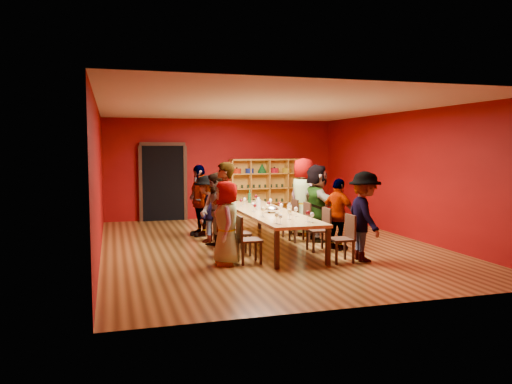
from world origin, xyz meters
TOP-DOWN VIEW (x-y plane):
  - room_shell at (0.00, 0.00)m, footprint 7.10×9.10m
  - tasting_table at (0.00, 0.00)m, footprint 1.10×4.50m
  - doorway at (-1.80, 4.43)m, footprint 1.40×0.17m
  - shelving_unit at (1.40, 4.32)m, footprint 2.40×0.40m
  - chair_person_left_0 at (-0.91, -1.59)m, footprint 0.42×0.42m
  - person_left_0 at (-1.26, -1.59)m, footprint 0.49×0.79m
  - chair_person_left_1 at (-0.91, -0.85)m, footprint 0.42×0.42m
  - person_left_1 at (-1.15, -0.85)m, footprint 0.70×0.81m
  - chair_person_left_2 at (-0.91, -0.16)m, footprint 0.42×0.42m
  - person_left_2 at (-1.16, -0.16)m, footprint 0.63×0.88m
  - chair_person_left_3 at (-0.91, 0.71)m, footprint 0.42×0.42m
  - person_left_3 at (-1.20, 0.71)m, footprint 0.71×1.06m
  - chair_person_left_4 at (-0.91, 1.55)m, footprint 0.42×0.42m
  - person_left_4 at (-1.22, 1.55)m, footprint 0.70×1.10m
  - chair_person_right_0 at (0.91, -2.00)m, footprint 0.42×0.42m
  - person_right_0 at (1.31, -2.00)m, footprint 0.58×1.14m
  - chair_person_right_1 at (0.91, -0.93)m, footprint 0.42×0.42m
  - person_right_1 at (1.29, -0.93)m, footprint 0.72×0.96m
  - chair_person_right_2 at (0.91, 0.15)m, footprint 0.42×0.42m
  - person_right_2 at (1.26, 0.15)m, footprint 0.50×1.64m
  - chair_person_right_3 at (0.91, 0.93)m, footprint 0.42×0.42m
  - person_right_3 at (1.24, 0.93)m, footprint 0.78×1.04m
  - wine_glass_0 at (0.35, 0.13)m, footprint 0.07×0.07m
  - wine_glass_1 at (-0.27, 1.78)m, footprint 0.08×0.08m
  - wine_glass_2 at (-0.37, 1.94)m, footprint 0.07×0.07m
  - wine_glass_3 at (0.28, -0.72)m, footprint 0.08×0.08m
  - wine_glass_4 at (-0.31, 1.04)m, footprint 0.07×0.07m
  - wine_glass_5 at (-0.36, -0.92)m, footprint 0.08×0.08m
  - wine_glass_6 at (0.32, -1.83)m, footprint 0.08×0.08m
  - wine_glass_7 at (0.04, -1.35)m, footprint 0.08×0.08m
  - wine_glass_8 at (0.29, 1.82)m, footprint 0.08×0.08m
  - wine_glass_9 at (-0.32, -1.88)m, footprint 0.07×0.07m
  - wine_glass_10 at (0.13, 0.26)m, footprint 0.08×0.08m
  - wine_glass_11 at (-0.36, -1.80)m, footprint 0.08×0.08m
  - wine_glass_12 at (0.29, -0.16)m, footprint 0.07×0.07m
  - wine_glass_13 at (0.27, -1.73)m, footprint 0.08×0.08m
  - wine_glass_14 at (0.36, 0.82)m, footprint 0.07×0.07m
  - wine_glass_15 at (-0.29, 0.06)m, footprint 0.08×0.08m
  - wine_glass_16 at (-0.31, -0.72)m, footprint 0.07×0.07m
  - wine_glass_17 at (-0.11, -0.40)m, footprint 0.08×0.08m
  - wine_glass_18 at (-0.15, 1.30)m, footprint 0.07×0.07m
  - wine_glass_19 at (-0.29, -0.10)m, footprint 0.07×0.07m
  - wine_glass_20 at (0.30, -1.03)m, footprint 0.08×0.08m
  - spittoon_bowl at (0.03, -0.30)m, footprint 0.29×0.29m
  - carafe_a at (-0.12, 0.24)m, footprint 0.14×0.14m
  - carafe_b at (0.28, -0.71)m, footprint 0.11×0.11m
  - wine_bottle at (0.09, 1.70)m, footprint 0.09×0.09m

SIDE VIEW (x-z plane):
  - chair_person_left_0 at x=-0.91m, z-range 0.05..0.94m
  - chair_person_left_1 at x=-0.91m, z-range 0.05..0.94m
  - chair_person_left_2 at x=-0.91m, z-range 0.05..0.94m
  - chair_person_left_3 at x=-0.91m, z-range 0.05..0.94m
  - chair_person_left_4 at x=-0.91m, z-range 0.05..0.94m
  - chair_person_right_0 at x=0.91m, z-range 0.05..0.94m
  - chair_person_right_1 at x=0.91m, z-range 0.05..0.94m
  - chair_person_right_2 at x=0.91m, z-range 0.05..0.94m
  - chair_person_right_3 at x=0.91m, z-range 0.05..0.94m
  - tasting_table at x=0.00m, z-range 0.32..1.07m
  - person_right_1 at x=1.29m, z-range 0.00..1.50m
  - person_left_3 at x=-1.20m, z-range 0.00..1.52m
  - person_left_0 at x=-1.26m, z-range 0.00..1.53m
  - person_left_2 at x=-1.16m, z-range 0.00..1.62m
  - spittoon_bowl at x=0.03m, z-range 0.74..0.90m
  - person_right_0 at x=1.31m, z-range 0.00..1.69m
  - carafe_b at x=0.28m, z-range 0.74..0.98m
  - person_left_4 at x=-1.22m, z-range 0.00..1.73m
  - wine_glass_2 at x=-0.37m, z-range 0.79..0.96m
  - carafe_a at x=-0.12m, z-range 0.74..1.02m
  - wine_glass_18 at x=-0.15m, z-range 0.79..0.97m
  - wine_glass_12 at x=0.29m, z-range 0.79..0.97m
  - wine_glass_4 at x=-0.31m, z-range 0.79..0.97m
  - wine_bottle at x=0.09m, z-range 0.71..1.05m
  - wine_glass_0 at x=0.35m, z-range 0.79..0.97m
  - wine_glass_9 at x=-0.32m, z-range 0.79..0.97m
  - person_right_2 at x=1.26m, z-range 0.00..1.76m
  - wine_glass_19 at x=-0.29m, z-range 0.79..0.97m
  - wine_glass_16 at x=-0.31m, z-range 0.79..0.98m
  - wine_glass_14 at x=0.36m, z-range 0.79..0.98m
  - wine_glass_6 at x=0.32m, z-range 0.79..0.98m
  - wine_glass_10 at x=0.13m, z-range 0.79..0.98m
  - wine_glass_15 at x=-0.29m, z-range 0.79..0.99m
  - wine_glass_8 at x=0.29m, z-range 0.79..0.99m
  - wine_glass_20 at x=0.30m, z-range 0.79..0.99m
  - wine_glass_1 at x=-0.27m, z-range 0.79..0.99m
  - wine_glass_17 at x=-0.11m, z-range 0.79..0.99m
  - wine_glass_3 at x=0.28m, z-range 0.80..1.00m
  - wine_glass_11 at x=-0.36m, z-range 0.80..1.01m
  - wine_glass_7 at x=0.04m, z-range 0.80..1.01m
  - wine_glass_5 at x=-0.36m, z-range 0.80..1.01m
  - wine_glass_13 at x=0.27m, z-range 0.80..1.01m
  - person_left_1 at x=-1.15m, z-range 0.00..1.86m
  - person_right_3 at x=1.24m, z-range 0.00..1.89m
  - shelving_unit at x=1.40m, z-range 0.08..1.88m
  - doorway at x=-1.80m, z-range -0.03..2.27m
  - room_shell at x=0.00m, z-range -0.02..3.02m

